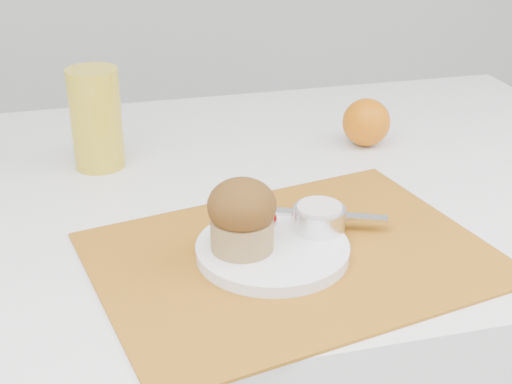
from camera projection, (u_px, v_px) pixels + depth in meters
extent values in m
cube|color=white|center=(265.00, 379.00, 1.21)|extent=(1.20, 0.80, 0.75)
cube|color=#A26016|center=(293.00, 257.00, 0.85)|extent=(0.52, 0.42, 0.00)
cylinder|color=white|center=(272.00, 250.00, 0.85)|extent=(0.24, 0.24, 0.01)
cylinder|color=silver|center=(319.00, 218.00, 0.87)|extent=(0.07, 0.07, 0.03)
cylinder|color=silver|center=(320.00, 208.00, 0.87)|extent=(0.07, 0.07, 0.01)
ellipsoid|color=#610202|center=(270.00, 218.00, 0.89)|extent=(0.02, 0.02, 0.02)
ellipsoid|color=#58020D|center=(300.00, 214.00, 0.89)|extent=(0.02, 0.02, 0.02)
cube|color=silver|center=(316.00, 214.00, 0.91)|extent=(0.17, 0.08, 0.00)
sphere|color=#D46707|center=(366.00, 122.00, 1.16)|extent=(0.08, 0.08, 0.08)
cylinder|color=gold|center=(96.00, 119.00, 1.06)|extent=(0.10, 0.10, 0.15)
cylinder|color=tan|center=(242.00, 233.00, 0.83)|extent=(0.10, 0.10, 0.04)
ellipsoid|color=#39200A|center=(242.00, 206.00, 0.81)|extent=(0.08, 0.08, 0.06)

